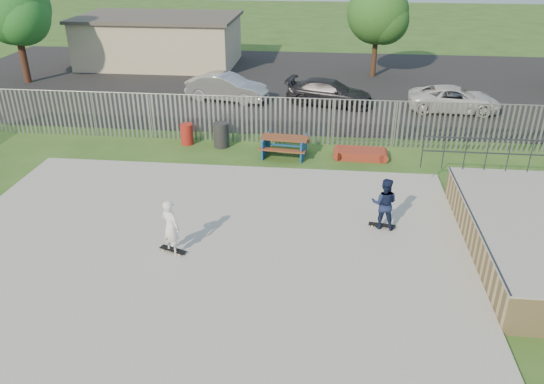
# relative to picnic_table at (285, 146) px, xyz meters

# --- Properties ---
(ground) EXTENTS (120.00, 120.00, 0.00)m
(ground) POSITION_rel_picnic_table_xyz_m (-1.72, -7.62, -0.40)
(ground) COLOR #2E531C
(ground) RESTS_ON ground
(concrete_slab) EXTENTS (15.00, 12.00, 0.15)m
(concrete_slab) POSITION_rel_picnic_table_xyz_m (-1.72, -7.62, -0.33)
(concrete_slab) COLOR #A1A09B
(concrete_slab) RESTS_ON ground
(quarter_pipe) EXTENTS (5.50, 7.05, 2.19)m
(quarter_pipe) POSITION_rel_picnic_table_xyz_m (7.77, -6.58, 0.16)
(quarter_pipe) COLOR tan
(quarter_pipe) RESTS_ON ground
(fence) EXTENTS (26.04, 16.02, 2.00)m
(fence) POSITION_rel_picnic_table_xyz_m (-0.72, -3.04, 0.60)
(fence) COLOR gray
(fence) RESTS_ON ground
(picnic_table) EXTENTS (2.01, 1.71, 0.79)m
(picnic_table) POSITION_rel_picnic_table_xyz_m (0.00, 0.00, 0.00)
(picnic_table) COLOR brown
(picnic_table) RESTS_ON ground
(funbox) EXTENTS (1.83, 0.96, 0.36)m
(funbox) POSITION_rel_picnic_table_xyz_m (3.05, 0.03, -0.22)
(funbox) COLOR maroon
(funbox) RESTS_ON ground
(trash_bin_red) EXTENTS (0.53, 0.53, 0.89)m
(trash_bin_red) POSITION_rel_picnic_table_xyz_m (-4.24, 0.83, 0.04)
(trash_bin_red) COLOR maroon
(trash_bin_red) RESTS_ON ground
(trash_bin_grey) EXTENTS (0.63, 0.63, 1.05)m
(trash_bin_grey) POSITION_rel_picnic_table_xyz_m (-2.73, 0.67, 0.12)
(trash_bin_grey) COLOR #242426
(trash_bin_grey) RESTS_ON ground
(parking_lot) EXTENTS (40.00, 18.00, 0.02)m
(parking_lot) POSITION_rel_picnic_table_xyz_m (-1.72, 11.38, -0.39)
(parking_lot) COLOR black
(parking_lot) RESTS_ON ground
(car_silver) EXTENTS (4.51, 2.32, 1.42)m
(car_silver) POSITION_rel_picnic_table_xyz_m (-3.72, 7.33, 0.33)
(car_silver) COLOR silver
(car_silver) RESTS_ON parking_lot
(car_dark) EXTENTS (4.76, 2.72, 1.30)m
(car_dark) POSITION_rel_picnic_table_xyz_m (1.72, 7.13, 0.27)
(car_dark) COLOR #222227
(car_dark) RESTS_ON parking_lot
(car_white) EXTENTS (4.56, 2.26, 1.24)m
(car_white) POSITION_rel_picnic_table_xyz_m (7.94, 6.69, 0.24)
(car_white) COLOR silver
(car_white) RESTS_ON parking_lot
(building) EXTENTS (10.40, 6.40, 3.20)m
(building) POSITION_rel_picnic_table_xyz_m (-9.72, 15.38, 1.21)
(building) COLOR #C1B294
(building) RESTS_ON ground
(tree_left) EXTENTS (4.09, 4.09, 6.30)m
(tree_left) POSITION_rel_picnic_table_xyz_m (-16.29, 9.79, 3.84)
(tree_left) COLOR #402419
(tree_left) RESTS_ON ground
(tree_mid) EXTENTS (3.64, 3.64, 5.62)m
(tree_mid) POSITION_rel_picnic_table_xyz_m (4.37, 13.49, 3.38)
(tree_mid) COLOR #41291A
(tree_mid) RESTS_ON ground
(skateboard_a) EXTENTS (0.82, 0.32, 0.08)m
(skateboard_a) POSITION_rel_picnic_table_xyz_m (3.45, -5.73, -0.21)
(skateboard_a) COLOR black
(skateboard_a) RESTS_ON concrete_slab
(skateboard_b) EXTENTS (0.82, 0.48, 0.08)m
(skateboard_b) POSITION_rel_picnic_table_xyz_m (-2.47, -7.75, -0.21)
(skateboard_b) COLOR black
(skateboard_b) RESTS_ON concrete_slab
(skater_navy) EXTENTS (0.86, 0.72, 1.60)m
(skater_navy) POSITION_rel_picnic_table_xyz_m (3.45, -5.73, 0.55)
(skater_navy) COLOR #141D3F
(skater_navy) RESTS_ON concrete_slab
(skater_white) EXTENTS (0.70, 0.63, 1.60)m
(skater_white) POSITION_rel_picnic_table_xyz_m (-2.47, -7.75, 0.55)
(skater_white) COLOR white
(skater_white) RESTS_ON concrete_slab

